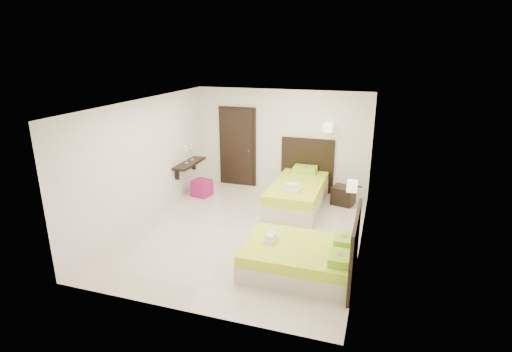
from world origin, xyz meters
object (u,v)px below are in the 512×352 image
(bed_double, at_px, (304,257))
(ottoman, at_px, (202,188))
(bed_single, at_px, (298,192))
(nightstand, at_px, (343,195))

(bed_double, xyz_separation_m, ottoman, (-3.18, 2.77, -0.06))
(bed_double, bearing_deg, bed_single, 104.04)
(bed_single, relative_size, nightstand, 4.58)
(ottoman, bearing_deg, bed_single, 2.95)
(bed_double, bearing_deg, ottoman, 138.91)
(ottoman, bearing_deg, bed_double, -41.09)
(bed_single, height_order, ottoman, bed_single)
(bed_single, distance_m, nightstand, 1.09)
(bed_double, xyz_separation_m, nightstand, (0.29, 3.30, -0.05))
(bed_double, relative_size, nightstand, 3.68)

